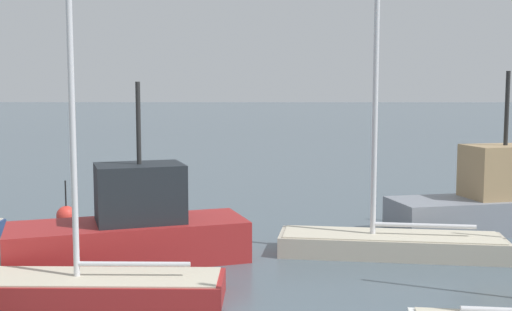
# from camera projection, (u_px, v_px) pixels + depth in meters

# --- Properties ---
(sailboat_4) EXTENTS (7.29, 2.79, 12.01)m
(sailboat_4) POSITION_uv_depth(u_px,v_px,m) (390.00, 238.00, 19.97)
(sailboat_4) COLOR #BCB29E
(sailboat_4) RESTS_ON ground_plane
(sailboat_7) EXTENTS (6.35, 1.85, 9.15)m
(sailboat_7) POSITION_uv_depth(u_px,v_px,m) (97.00, 283.00, 15.64)
(sailboat_7) COLOR maroon
(sailboat_7) RESTS_ON ground_plane
(fishing_boat_0) EXTENTS (7.57, 4.71, 5.53)m
(fishing_boat_0) POSITION_uv_depth(u_px,v_px,m) (132.00, 228.00, 19.09)
(fishing_boat_0) COLOR maroon
(fishing_boat_0) RESTS_ON ground_plane
(fishing_boat_1) EXTENTS (8.24, 4.18, 6.00)m
(fishing_boat_1) POSITION_uv_depth(u_px,v_px,m) (497.00, 201.00, 23.47)
(fishing_boat_1) COLOR gray
(fishing_boat_1) RESTS_ON ground_plane
(channel_buoy_0) EXTENTS (0.76, 0.76, 1.77)m
(channel_buoy_0) POSITION_uv_depth(u_px,v_px,m) (66.00, 215.00, 24.48)
(channel_buoy_0) COLOR red
(channel_buoy_0) RESTS_ON ground_plane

